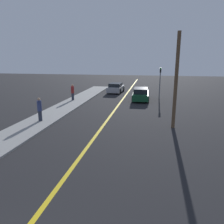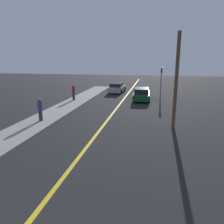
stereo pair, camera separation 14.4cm
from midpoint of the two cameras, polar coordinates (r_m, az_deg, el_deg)
The scene contains 8 objects.
road_center_line at distance 21.09m, azimuth 1.33°, elevation 0.87°, with size 0.20×60.00×0.01m.
sidewalk_left at distance 21.26m, azimuth -12.76°, elevation 0.78°, with size 2.59×33.34×0.11m.
car_near_right_lane at distance 25.59m, azimuth 7.92°, elevation 4.62°, with size 1.99×4.59×1.41m.
car_ahead_center at distance 30.90m, azimuth 1.41°, elevation 6.30°, with size 2.09×3.95×1.35m.
pedestrian_near_curb at distance 17.36m, azimuth -18.05°, elevation 0.71°, with size 0.33×0.33×1.78m.
pedestrian_mid_group at distance 25.11m, azimuth -9.86°, elevation 5.15°, with size 0.34×0.34×1.80m.
traffic_light at distance 26.81m, azimuth 12.86°, elevation 8.26°, with size 0.18×0.40×3.66m.
utility_pole at distance 15.35m, azimuth 16.68°, elevation 7.59°, with size 0.24×0.24×6.46m.
Camera 2 is at (3.50, -2.24, 4.79)m, focal length 35.00 mm.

